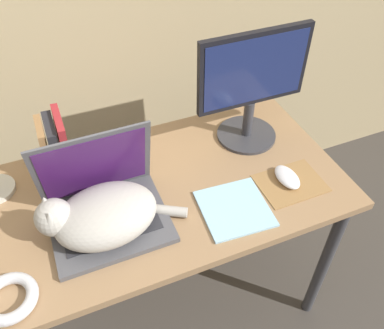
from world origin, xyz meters
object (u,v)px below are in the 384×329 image
object	(u,v)px
external_monitor	(252,85)
computer_mouse	(287,177)
cat	(100,215)
notepad	(235,208)
laptop	(105,205)
book_row	(55,148)
cable_coil	(9,298)

from	to	relation	value
external_monitor	computer_mouse	world-z (taller)	external_monitor
cat	notepad	bearing A→B (deg)	-11.23
external_monitor	computer_mouse	distance (m)	0.33
laptop	cat	bearing A→B (deg)	-117.16
laptop	cat	world-z (taller)	laptop
cat	book_row	distance (m)	0.30
cat	book_row	bearing A→B (deg)	103.45
cat	external_monitor	distance (m)	0.65
cat	computer_mouse	xyz separation A→B (m)	(0.60, -0.03, -0.05)
laptop	cable_coil	distance (m)	0.35
computer_mouse	book_row	size ratio (longest dim) A/B	0.51
computer_mouse	cable_coil	world-z (taller)	same
book_row	cable_coil	bearing A→B (deg)	-115.54
laptop	notepad	xyz separation A→B (m)	(0.37, -0.12, -0.05)
book_row	computer_mouse	bearing A→B (deg)	-25.92
book_row	cable_coil	xyz separation A→B (m)	(-0.20, -0.42, -0.09)
computer_mouse	cat	bearing A→B (deg)	176.78
laptop	external_monitor	bearing A→B (deg)	17.23
laptop	notepad	bearing A→B (deg)	-18.37
notepad	computer_mouse	bearing A→B (deg)	11.54
laptop	notepad	size ratio (longest dim) A/B	1.54
cat	cable_coil	bearing A→B (deg)	-154.47
laptop	external_monitor	world-z (taller)	external_monitor
cat	notepad	size ratio (longest dim) A/B	1.94
external_monitor	book_row	size ratio (longest dim) A/B	1.86
cable_coil	notepad	bearing A→B (deg)	4.55
laptop	book_row	world-z (taller)	laptop
notepad	external_monitor	bearing A→B (deg)	56.25
book_row	notepad	size ratio (longest dim) A/B	1.00
computer_mouse	notepad	size ratio (longest dim) A/B	0.52
cat	book_row	world-z (taller)	book_row
laptop	computer_mouse	bearing A→B (deg)	-7.70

